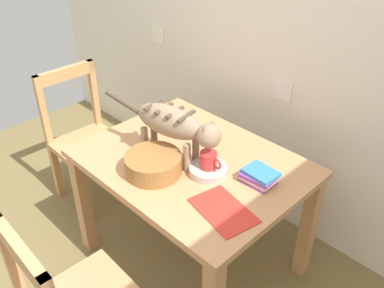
{
  "coord_description": "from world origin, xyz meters",
  "views": [
    {
      "loc": [
        1.35,
        -0.33,
        1.99
      ],
      "look_at": [
        0.09,
        0.92,
        0.83
      ],
      "focal_mm": 39.56,
      "sensor_mm": 36.0,
      "label": 1
    }
  ],
  "objects_px": {
    "saucer_bowl": "(208,170)",
    "wooden_chair_near": "(86,140)",
    "book_stack": "(259,176)",
    "cat": "(174,124)",
    "wicker_basket": "(153,164)",
    "dining_table": "(192,175)",
    "coffee_mug": "(209,160)",
    "magazine": "(223,210)"
  },
  "relations": [
    {
      "from": "wicker_basket",
      "to": "wooden_chair_near",
      "type": "height_order",
      "value": "wooden_chair_near"
    },
    {
      "from": "book_stack",
      "to": "dining_table",
      "type": "bearing_deg",
      "value": -164.16
    },
    {
      "from": "saucer_bowl",
      "to": "wooden_chair_near",
      "type": "bearing_deg",
      "value": -177.41
    },
    {
      "from": "cat",
      "to": "coffee_mug",
      "type": "height_order",
      "value": "cat"
    },
    {
      "from": "wooden_chair_near",
      "to": "wicker_basket",
      "type": "bearing_deg",
      "value": 83.16
    },
    {
      "from": "dining_table",
      "to": "book_stack",
      "type": "height_order",
      "value": "book_stack"
    },
    {
      "from": "coffee_mug",
      "to": "magazine",
      "type": "bearing_deg",
      "value": -33.14
    },
    {
      "from": "wooden_chair_near",
      "to": "dining_table",
      "type": "bearing_deg",
      "value": 96.17
    },
    {
      "from": "dining_table",
      "to": "wooden_chair_near",
      "type": "distance_m",
      "value": 0.97
    },
    {
      "from": "cat",
      "to": "saucer_bowl",
      "type": "bearing_deg",
      "value": 90.0
    },
    {
      "from": "magazine",
      "to": "cat",
      "type": "bearing_deg",
      "value": 176.75
    },
    {
      "from": "dining_table",
      "to": "wicker_basket",
      "type": "bearing_deg",
      "value": -106.44
    },
    {
      "from": "dining_table",
      "to": "book_stack",
      "type": "xyz_separation_m",
      "value": [
        0.35,
        0.1,
        0.13
      ]
    },
    {
      "from": "cat",
      "to": "saucer_bowl",
      "type": "distance_m",
      "value": 0.28
    },
    {
      "from": "book_stack",
      "to": "wooden_chair_near",
      "type": "xyz_separation_m",
      "value": [
        -1.3,
        -0.17,
        -0.31
      ]
    },
    {
      "from": "coffee_mug",
      "to": "wicker_basket",
      "type": "bearing_deg",
      "value": -137.29
    },
    {
      "from": "dining_table",
      "to": "wicker_basket",
      "type": "relative_size",
      "value": 4.03
    },
    {
      "from": "cat",
      "to": "wicker_basket",
      "type": "height_order",
      "value": "cat"
    },
    {
      "from": "saucer_bowl",
      "to": "book_stack",
      "type": "xyz_separation_m",
      "value": [
        0.22,
        0.12,
        0.01
      ]
    },
    {
      "from": "saucer_bowl",
      "to": "book_stack",
      "type": "distance_m",
      "value": 0.25
    },
    {
      "from": "cat",
      "to": "dining_table",
      "type": "bearing_deg",
      "value": 122.25
    },
    {
      "from": "magazine",
      "to": "wicker_basket",
      "type": "xyz_separation_m",
      "value": [
        -0.43,
        -0.03,
        0.05
      ]
    },
    {
      "from": "dining_table",
      "to": "coffee_mug",
      "type": "xyz_separation_m",
      "value": [
        0.14,
        -0.02,
        0.17
      ]
    },
    {
      "from": "dining_table",
      "to": "wooden_chair_near",
      "type": "bearing_deg",
      "value": -175.68
    },
    {
      "from": "book_stack",
      "to": "wicker_basket",
      "type": "height_order",
      "value": "wicker_basket"
    },
    {
      "from": "book_stack",
      "to": "wooden_chair_near",
      "type": "distance_m",
      "value": 1.35
    },
    {
      "from": "coffee_mug",
      "to": "wicker_basket",
      "type": "xyz_separation_m",
      "value": [
        -0.2,
        -0.18,
        -0.03
      ]
    },
    {
      "from": "saucer_bowl",
      "to": "magazine",
      "type": "bearing_deg",
      "value": -32.74
    },
    {
      "from": "book_stack",
      "to": "cat",
      "type": "bearing_deg",
      "value": -159.11
    },
    {
      "from": "wicker_basket",
      "to": "wooden_chair_near",
      "type": "distance_m",
      "value": 0.95
    },
    {
      "from": "cat",
      "to": "magazine",
      "type": "xyz_separation_m",
      "value": [
        0.43,
        -0.11,
        -0.21
      ]
    },
    {
      "from": "dining_table",
      "to": "magazine",
      "type": "height_order",
      "value": "magazine"
    },
    {
      "from": "dining_table",
      "to": "wooden_chair_near",
      "type": "height_order",
      "value": "wooden_chair_near"
    },
    {
      "from": "cat",
      "to": "saucer_bowl",
      "type": "relative_size",
      "value": 3.71
    },
    {
      "from": "saucer_bowl",
      "to": "book_stack",
      "type": "bearing_deg",
      "value": 29.42
    },
    {
      "from": "dining_table",
      "to": "coffee_mug",
      "type": "relative_size",
      "value": 9.03
    },
    {
      "from": "dining_table",
      "to": "cat",
      "type": "distance_m",
      "value": 0.32
    },
    {
      "from": "dining_table",
      "to": "cat",
      "type": "height_order",
      "value": "cat"
    },
    {
      "from": "cat",
      "to": "magazine",
      "type": "distance_m",
      "value": 0.5
    },
    {
      "from": "saucer_bowl",
      "to": "wooden_chair_near",
      "type": "relative_size",
      "value": 0.2
    },
    {
      "from": "coffee_mug",
      "to": "wooden_chair_near",
      "type": "height_order",
      "value": "wooden_chair_near"
    },
    {
      "from": "book_stack",
      "to": "wicker_basket",
      "type": "bearing_deg",
      "value": -143.42
    }
  ]
}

